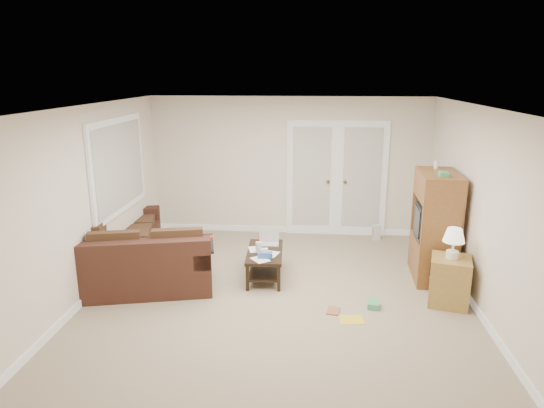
# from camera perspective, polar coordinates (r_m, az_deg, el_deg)

# --- Properties ---
(floor) EXTENTS (5.50, 5.50, 0.00)m
(floor) POSITION_cam_1_polar(r_m,az_deg,el_deg) (6.57, 0.73, -10.90)
(floor) COLOR gray
(floor) RESTS_ON ground
(ceiling) EXTENTS (5.00, 5.50, 0.02)m
(ceiling) POSITION_cam_1_polar(r_m,az_deg,el_deg) (5.92, 0.81, 11.40)
(ceiling) COLOR white
(ceiling) RESTS_ON wall_back
(wall_left) EXTENTS (0.02, 5.50, 2.50)m
(wall_left) POSITION_cam_1_polar(r_m,az_deg,el_deg) (6.78, -20.81, 0.16)
(wall_left) COLOR silver
(wall_left) RESTS_ON floor
(wall_right) EXTENTS (0.02, 5.50, 2.50)m
(wall_right) POSITION_cam_1_polar(r_m,az_deg,el_deg) (6.46, 23.49, -0.83)
(wall_right) COLOR silver
(wall_right) RESTS_ON floor
(wall_back) EXTENTS (5.00, 0.02, 2.50)m
(wall_back) POSITION_cam_1_polar(r_m,az_deg,el_deg) (8.81, 2.08, 4.42)
(wall_back) COLOR silver
(wall_back) RESTS_ON floor
(wall_front) EXTENTS (5.00, 0.02, 2.50)m
(wall_front) POSITION_cam_1_polar(r_m,az_deg,el_deg) (3.57, -2.55, -12.19)
(wall_front) COLOR silver
(wall_front) RESTS_ON floor
(baseboards) EXTENTS (5.00, 5.50, 0.10)m
(baseboards) POSITION_cam_1_polar(r_m,az_deg,el_deg) (6.55, 0.73, -10.51)
(baseboards) COLOR silver
(baseboards) RESTS_ON floor
(french_doors) EXTENTS (1.80, 0.05, 2.13)m
(french_doors) POSITION_cam_1_polar(r_m,az_deg,el_deg) (8.81, 7.59, 2.88)
(french_doors) COLOR silver
(french_doors) RESTS_ON floor
(window_left) EXTENTS (0.05, 1.92, 1.42)m
(window_left) POSITION_cam_1_polar(r_m,az_deg,el_deg) (7.59, -17.58, 4.29)
(window_left) COLOR silver
(window_left) RESTS_ON wall_left
(sectional_sofa) EXTENTS (2.30, 2.75, 0.81)m
(sectional_sofa) POSITION_cam_1_polar(r_m,az_deg,el_deg) (7.49, -15.81, -5.52)
(sectional_sofa) COLOR #3F2218
(sectional_sofa) RESTS_ON floor
(coffee_table) EXTENTS (0.55, 1.03, 0.68)m
(coffee_table) POSITION_cam_1_polar(r_m,az_deg,el_deg) (7.10, -0.81, -6.88)
(coffee_table) COLOR black
(coffee_table) RESTS_ON floor
(tv_armoire) EXTENTS (0.59, 1.00, 1.67)m
(tv_armoire) POSITION_cam_1_polar(r_m,az_deg,el_deg) (7.29, 18.61, -2.41)
(tv_armoire) COLOR brown
(tv_armoire) RESTS_ON floor
(side_cabinet) EXTENTS (0.59, 0.59, 1.02)m
(side_cabinet) POSITION_cam_1_polar(r_m,az_deg,el_deg) (6.66, 20.19, -8.08)
(side_cabinet) COLOR olive
(side_cabinet) RESTS_ON floor
(space_heater) EXTENTS (0.14, 0.12, 0.28)m
(space_heater) POSITION_cam_1_polar(r_m,az_deg,el_deg) (8.86, 12.21, -3.27)
(space_heater) COLOR silver
(space_heater) RESTS_ON floor
(floor_magazine) EXTENTS (0.32, 0.26, 0.01)m
(floor_magazine) POSITION_cam_1_polar(r_m,az_deg,el_deg) (6.10, 9.32, -13.30)
(floor_magazine) COLOR yellow
(floor_magazine) RESTS_ON floor
(floor_greenbox) EXTENTS (0.17, 0.21, 0.08)m
(floor_greenbox) POSITION_cam_1_polar(r_m,az_deg,el_deg) (6.43, 11.85, -11.48)
(floor_greenbox) COLOR #459962
(floor_greenbox) RESTS_ON floor
(floor_book) EXTENTS (0.18, 0.23, 0.02)m
(floor_book) POSITION_cam_1_polar(r_m,az_deg,el_deg) (6.27, 6.52, -12.30)
(floor_book) COLOR brown
(floor_book) RESTS_ON floor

